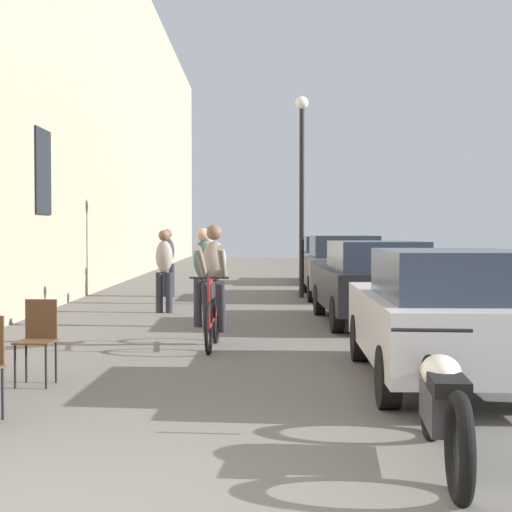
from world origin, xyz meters
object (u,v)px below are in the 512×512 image
Objects in this scene: cafe_chair_mid_toward_street at (38,335)px; parked_car_second at (372,281)px; street_lamp at (302,170)px; cyclist_on_bicycle at (213,289)px; pedestrian_near at (203,271)px; pedestrian_mid at (164,266)px; parked_car_nearest at (445,314)px; parked_car_fourth at (328,258)px; parked_motorcycle at (443,406)px; pedestrian_furthest at (168,259)px; pedestrian_far at (208,261)px; parked_car_third at (342,265)px.

parked_car_second reaches higher than cafe_chair_mid_toward_street.
street_lamp is at bearing 72.78° from cafe_chair_mid_toward_street.
cyclist_on_bicycle is 3.80m from parked_car_second.
pedestrian_mid is (-0.93, 2.34, -0.02)m from pedestrian_near.
pedestrian_near reaches higher than parked_car_nearest.
parked_car_nearest is at bearing -85.42° from street_lamp.
street_lamp is 1.19× the size of parked_car_second.
parked_car_nearest is 16.78m from parked_car_fourth.
parked_car_nearest is 5.45m from parked_car_second.
pedestrian_mid reaches higher than parked_car_nearest.
parked_car_fourth is at bearing 87.13° from parked_motorcycle.
parked_car_fourth is at bearing 66.58° from pedestrian_mid.
parked_motorcycle is (3.59, -2.86, -0.11)m from cafe_chair_mid_toward_street.
street_lamp is at bearing 51.31° from pedestrian_mid.
cafe_chair_mid_toward_street is 3.24m from cyclist_on_bicycle.
parked_car_second is (4.21, -5.76, -0.19)m from pedestrian_furthest.
cafe_chair_mid_toward_street is 4.30m from parked_car_nearest.
pedestrian_mid is at bearing 86.29° from cafe_chair_mid_toward_street.
cyclist_on_bicycle reaches higher than cafe_chair_mid_toward_street.
cyclist_on_bicycle is 0.42× the size of parked_car_fourth.
cyclist_on_bicycle reaches higher than pedestrian_mid.
pedestrian_mid is 10.68m from parked_motorcycle.
cafe_chair_mid_toward_street is 11.25m from pedestrian_furthest.
pedestrian_mid is 10.32m from parked_car_fourth.
pedestrian_furthest is 7.15m from parked_car_fourth.
pedestrian_mid is 0.34× the size of street_lamp.
pedestrian_near is 1.02× the size of pedestrian_mid.
pedestrian_far reaches higher than parked_car_second.
cyclist_on_bicycle reaches higher than pedestrian_far.
pedestrian_far is 3.55m from street_lamp.
pedestrian_furthest is at bearing 176.80° from parked_car_third.
parked_car_fourth is (2.88, 14.08, -0.05)m from cyclist_on_bicycle.
parked_car_second is (2.62, 2.74, -0.06)m from cyclist_on_bicycle.
parked_car_fourth is (0.29, 16.78, 0.02)m from parked_car_nearest.
pedestrian_furthest is at bearing 100.60° from cyclist_on_bicycle.
pedestrian_mid is 8.25m from parked_car_nearest.
pedestrian_furthest is (-1.59, 8.50, 0.13)m from cyclist_on_bicycle.
parked_car_third is at bearing -0.89° from street_lamp.
parked_car_third is at bearing -3.20° from pedestrian_furthest.
pedestrian_far is 0.42× the size of parked_car_second.
pedestrian_far reaches higher than parked_car_nearest.
pedestrian_near is 1.00× the size of pedestrian_furthest.
cafe_chair_mid_toward_street is 0.21× the size of parked_car_third.
pedestrian_mid is at bearing -136.97° from parked_car_third.
street_lamp is 2.29× the size of parked_motorcycle.
parked_car_third reaches higher than parked_car_fourth.
pedestrian_furthest is (-1.30, 6.23, -0.00)m from pedestrian_near.
parked_motorcycle is at bearing -38.50° from cafe_chair_mid_toward_street.
street_lamp reaches higher than pedestrian_far.
cyclist_on_bicycle reaches higher than parked_car_nearest.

